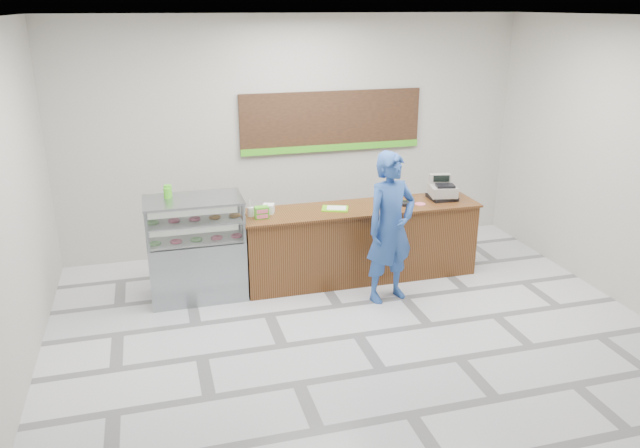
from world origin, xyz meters
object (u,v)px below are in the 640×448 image
object	(u,v)px
cash_register	(442,190)
customer	(390,228)
display_case	(196,248)
sales_counter	(360,242)
serving_tray	(335,209)

from	to	relation	value
cash_register	customer	distance (m)	1.34
display_case	sales_counter	bearing A→B (deg)	0.01
sales_counter	serving_tray	world-z (taller)	serving_tray
serving_tray	customer	bearing A→B (deg)	-34.42
serving_tray	customer	size ratio (longest dim) A/B	0.21
sales_counter	cash_register	bearing A→B (deg)	2.46
display_case	customer	size ratio (longest dim) A/B	0.69
display_case	cash_register	distance (m)	3.47
cash_register	customer	size ratio (longest dim) A/B	0.22
cash_register	customer	xyz separation A→B (m)	(-1.08, -0.78, -0.19)
cash_register	customer	world-z (taller)	customer
serving_tray	cash_register	bearing A→B (deg)	22.43
cash_register	serving_tray	xyz separation A→B (m)	(-1.58, -0.06, -0.12)
sales_counter	display_case	xyz separation A→B (m)	(-2.22, -0.00, 0.16)
cash_register	sales_counter	bearing A→B (deg)	-166.00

